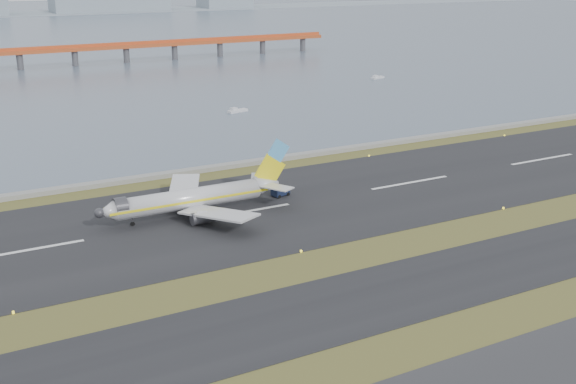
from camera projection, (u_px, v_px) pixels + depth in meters
name	position (u px, v px, depth m)	size (l,w,h in m)	color
ground	(325.00, 269.00, 112.14)	(1000.00, 1000.00, 0.00)	#3E4D1B
taxiway_strip	(370.00, 299.00, 102.11)	(1000.00, 18.00, 0.10)	black
runway_strip	(242.00, 212.00, 137.16)	(1000.00, 45.00, 0.10)	black
seawall	(185.00, 172.00, 162.05)	(1000.00, 2.50, 1.00)	gray
red_pier	(74.00, 50.00, 327.70)	(260.00, 5.00, 10.20)	#BE4C20
airliner	(197.00, 198.00, 134.85)	(38.52, 32.89, 12.80)	silver
pushback_tug	(280.00, 191.00, 146.41)	(4.03, 2.96, 2.31)	#131B35
workboat_near	(237.00, 111.00, 228.38)	(7.15, 3.62, 1.66)	silver
workboat_far	(377.00, 77.00, 294.21)	(6.81, 3.77, 1.58)	silver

